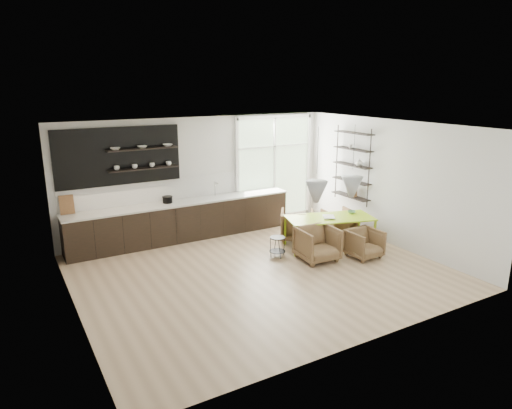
# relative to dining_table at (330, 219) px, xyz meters

# --- Properties ---
(room) EXTENTS (7.02, 6.01, 2.91)m
(room) POSITION_rel_dining_table_xyz_m (-1.52, 0.64, 0.79)
(room) COLOR tan
(room) RESTS_ON ground
(kitchen_run) EXTENTS (5.54, 0.69, 2.75)m
(kitchen_run) POSITION_rel_dining_table_xyz_m (-2.79, 2.23, -0.07)
(kitchen_run) COLOR black
(kitchen_run) RESTS_ON ground
(right_shelving) EXTENTS (0.26, 1.22, 1.90)m
(right_shelving) POSITION_rel_dining_table_xyz_m (1.26, 0.72, 0.98)
(right_shelving) COLOR black
(right_shelving) RESTS_ON ground
(dining_table) EXTENTS (2.14, 1.42, 0.72)m
(dining_table) POSITION_rel_dining_table_xyz_m (0.00, 0.00, 0.00)
(dining_table) COLOR #A8D71D
(dining_table) RESTS_ON ground
(armchair_back_left) EXTENTS (1.09, 1.10, 0.73)m
(armchair_back_left) POSITION_rel_dining_table_xyz_m (-0.35, 0.79, -0.31)
(armchair_back_left) COLOR brown
(armchair_back_left) RESTS_ON ground
(armchair_back_right) EXTENTS (0.78, 0.80, 0.64)m
(armchair_back_right) POSITION_rel_dining_table_xyz_m (0.79, 0.61, -0.35)
(armchair_back_right) COLOR brown
(armchair_back_right) RESTS_ON ground
(armchair_front_left) EXTENTS (0.83, 0.85, 0.73)m
(armchair_front_left) POSITION_rel_dining_table_xyz_m (-0.73, -0.51, -0.30)
(armchair_front_left) COLOR brown
(armchair_front_left) RESTS_ON ground
(armchair_front_right) EXTENTS (0.68, 0.70, 0.62)m
(armchair_front_right) POSITION_rel_dining_table_xyz_m (0.27, -0.88, -0.36)
(armchair_front_right) COLOR brown
(armchair_front_right) RESTS_ON ground
(wire_stool) EXTENTS (0.35, 0.35, 0.45)m
(wire_stool) POSITION_rel_dining_table_xyz_m (-1.36, 0.08, -0.38)
(wire_stool) COLOR black
(wire_stool) RESTS_ON ground
(table_book) EXTENTS (0.39, 0.42, 0.03)m
(table_book) POSITION_rel_dining_table_xyz_m (-0.15, 0.05, 0.06)
(table_book) COLOR white
(table_book) RESTS_ON dining_table
(table_bowl) EXTENTS (0.20, 0.20, 0.06)m
(table_bowl) POSITION_rel_dining_table_xyz_m (0.66, 0.01, 0.08)
(table_bowl) COLOR #54875E
(table_bowl) RESTS_ON dining_table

